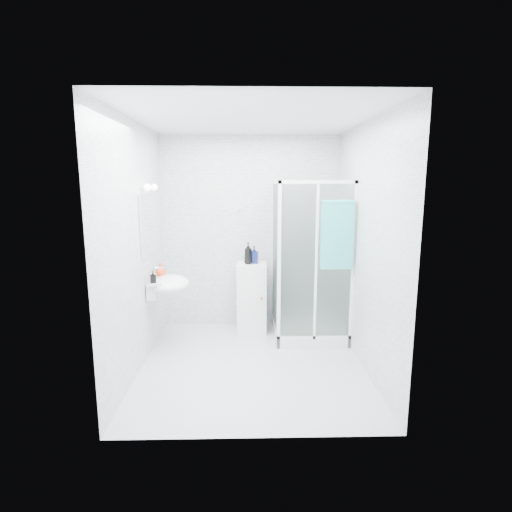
{
  "coord_description": "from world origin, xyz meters",
  "views": [
    {
      "loc": [
        -0.06,
        -4.11,
        1.96
      ],
      "look_at": [
        0.05,
        0.35,
        1.15
      ],
      "focal_mm": 28.0,
      "sensor_mm": 36.0,
      "label": 1
    }
  ],
  "objects_px": {
    "wall_basin": "(168,284)",
    "storage_cabinet": "(252,298)",
    "soap_dispenser_orange": "(161,269)",
    "shower_enclosure": "(304,304)",
    "hand_towel": "(337,233)",
    "soap_dispenser_black": "(153,277)",
    "shampoo_bottle_b": "(254,255)",
    "shampoo_bottle_a": "(248,253)"
  },
  "relations": [
    {
      "from": "shampoo_bottle_a",
      "to": "shampoo_bottle_b",
      "type": "relative_size",
      "value": 1.25
    },
    {
      "from": "shower_enclosure",
      "to": "wall_basin",
      "type": "bearing_deg",
      "value": -169.19
    },
    {
      "from": "shower_enclosure",
      "to": "wall_basin",
      "type": "distance_m",
      "value": 1.72
    },
    {
      "from": "hand_towel",
      "to": "soap_dispenser_orange",
      "type": "relative_size",
      "value": 4.81
    },
    {
      "from": "hand_towel",
      "to": "shampoo_bottle_a",
      "type": "bearing_deg",
      "value": 148.57
    },
    {
      "from": "shampoo_bottle_a",
      "to": "storage_cabinet",
      "type": "bearing_deg",
      "value": 26.53
    },
    {
      "from": "shampoo_bottle_b",
      "to": "soap_dispenser_black",
      "type": "distance_m",
      "value": 1.38
    },
    {
      "from": "shower_enclosure",
      "to": "soap_dispenser_black",
      "type": "height_order",
      "value": "shower_enclosure"
    },
    {
      "from": "hand_towel",
      "to": "soap_dispenser_black",
      "type": "distance_m",
      "value": 2.14
    },
    {
      "from": "shower_enclosure",
      "to": "storage_cabinet",
      "type": "distance_m",
      "value": 0.7
    },
    {
      "from": "hand_towel",
      "to": "soap_dispenser_black",
      "type": "bearing_deg",
      "value": -177.29
    },
    {
      "from": "wall_basin",
      "to": "storage_cabinet",
      "type": "distance_m",
      "value": 1.19
    },
    {
      "from": "hand_towel",
      "to": "wall_basin",
      "type": "bearing_deg",
      "value": 177.52
    },
    {
      "from": "soap_dispenser_orange",
      "to": "shampoo_bottle_a",
      "type": "bearing_deg",
      "value": 19.97
    },
    {
      "from": "wall_basin",
      "to": "shampoo_bottle_a",
      "type": "height_order",
      "value": "shampoo_bottle_a"
    },
    {
      "from": "storage_cabinet",
      "to": "soap_dispenser_orange",
      "type": "distance_m",
      "value": 1.27
    },
    {
      "from": "soap_dispenser_black",
      "to": "shower_enclosure",
      "type": "bearing_deg",
      "value": 15.69
    },
    {
      "from": "wall_basin",
      "to": "shampoo_bottle_a",
      "type": "relative_size",
      "value": 2.0
    },
    {
      "from": "storage_cabinet",
      "to": "hand_towel",
      "type": "distance_m",
      "value": 1.49
    },
    {
      "from": "storage_cabinet",
      "to": "soap_dispenser_black",
      "type": "relative_size",
      "value": 6.91
    },
    {
      "from": "soap_dispenser_black",
      "to": "soap_dispenser_orange",
      "type": "bearing_deg",
      "value": 86.93
    },
    {
      "from": "shower_enclosure",
      "to": "hand_towel",
      "type": "relative_size",
      "value": 2.53
    },
    {
      "from": "wall_basin",
      "to": "soap_dispenser_orange",
      "type": "xyz_separation_m",
      "value": [
        -0.11,
        0.15,
        0.15
      ]
    },
    {
      "from": "storage_cabinet",
      "to": "shower_enclosure",
      "type": "bearing_deg",
      "value": -18.61
    },
    {
      "from": "storage_cabinet",
      "to": "shampoo_bottle_b",
      "type": "distance_m",
      "value": 0.58
    },
    {
      "from": "wall_basin",
      "to": "storage_cabinet",
      "type": "bearing_deg",
      "value": 29.19
    },
    {
      "from": "soap_dispenser_black",
      "to": "storage_cabinet",
      "type": "bearing_deg",
      "value": 33.46
    },
    {
      "from": "hand_towel",
      "to": "shampoo_bottle_b",
      "type": "relative_size",
      "value": 3.52
    },
    {
      "from": "shampoo_bottle_b",
      "to": "storage_cabinet",
      "type": "bearing_deg",
      "value": -151.38
    },
    {
      "from": "wall_basin",
      "to": "storage_cabinet",
      "type": "height_order",
      "value": "wall_basin"
    },
    {
      "from": "hand_towel",
      "to": "soap_dispenser_black",
      "type": "height_order",
      "value": "hand_towel"
    },
    {
      "from": "wall_basin",
      "to": "soap_dispenser_black",
      "type": "relative_size",
      "value": 4.16
    },
    {
      "from": "storage_cabinet",
      "to": "shampoo_bottle_b",
      "type": "height_order",
      "value": "shampoo_bottle_b"
    },
    {
      "from": "soap_dispenser_black",
      "to": "wall_basin",
      "type": "bearing_deg",
      "value": 55.94
    },
    {
      "from": "storage_cabinet",
      "to": "soap_dispenser_black",
      "type": "xyz_separation_m",
      "value": [
        -1.12,
        -0.74,
        0.46
      ]
    },
    {
      "from": "shampoo_bottle_b",
      "to": "wall_basin",
      "type": "bearing_deg",
      "value": -150.82
    },
    {
      "from": "storage_cabinet",
      "to": "shampoo_bottle_b",
      "type": "xyz_separation_m",
      "value": [
        0.03,
        0.02,
        0.58
      ]
    },
    {
      "from": "storage_cabinet",
      "to": "soap_dispenser_black",
      "type": "distance_m",
      "value": 1.42
    },
    {
      "from": "shampoo_bottle_a",
      "to": "shower_enclosure",
      "type": "bearing_deg",
      "value": -17.08
    },
    {
      "from": "hand_towel",
      "to": "shampoo_bottle_b",
      "type": "xyz_separation_m",
      "value": [
        -0.93,
        0.66,
        -0.36
      ]
    },
    {
      "from": "shower_enclosure",
      "to": "soap_dispenser_orange",
      "type": "distance_m",
      "value": 1.84
    },
    {
      "from": "soap_dispenser_black",
      "to": "shampoo_bottle_a",
      "type": "bearing_deg",
      "value": 33.73
    }
  ]
}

